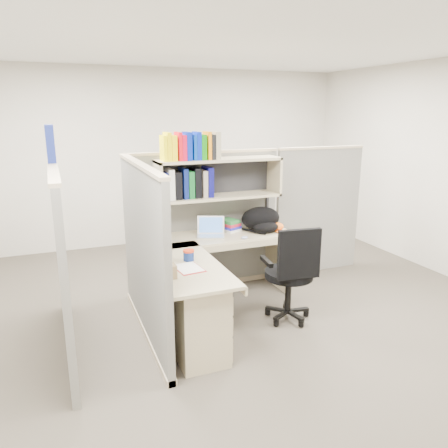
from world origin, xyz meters
name	(u,v)px	position (x,y,z in m)	size (l,w,h in m)	color
ground	(235,318)	(0.00, 0.00, 0.00)	(6.00, 6.00, 0.00)	#322D27
room_shell	(236,160)	(0.00, 0.00, 1.62)	(6.00, 6.00, 6.00)	#B4AEA3
cubicle	(186,226)	(-0.37, 0.45, 0.91)	(3.79, 1.84, 1.95)	#60605C
desk	(206,295)	(-0.41, -0.29, 0.44)	(1.74, 1.75, 0.73)	tan
laptop	(211,227)	(-0.06, 0.55, 0.84)	(0.30, 0.30, 0.21)	silver
backpack	(263,220)	(0.57, 0.54, 0.87)	(0.46, 0.36, 0.27)	black
orange_cap	(276,226)	(0.73, 0.51, 0.78)	(0.17, 0.20, 0.09)	#E05D13
snack_canister	(189,255)	(-0.51, -0.12, 0.78)	(0.10, 0.10, 0.10)	navy
tissue_box	(169,267)	(-0.79, -0.47, 0.82)	(0.11, 0.11, 0.18)	olive
mouse	(245,238)	(0.25, 0.33, 0.75)	(0.08, 0.05, 0.03)	#8B9AC5
paper_cup	(209,227)	(0.00, 0.76, 0.78)	(0.07, 0.07, 0.09)	silver
book_stack	(229,225)	(0.23, 0.72, 0.79)	(0.19, 0.25, 0.12)	gray
loose_paper	(188,268)	(-0.58, -0.31, 0.73)	(0.20, 0.27, 0.00)	white
task_chair	(290,288)	(0.48, -0.26, 0.36)	(0.55, 0.51, 1.01)	black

